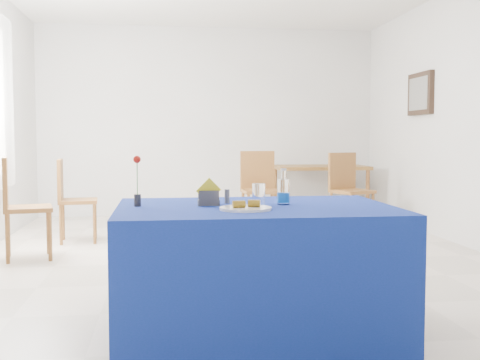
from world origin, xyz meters
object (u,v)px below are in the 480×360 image
at_px(chair_win_b, 70,194).
at_px(blue_table, 255,270).
at_px(chair_bg_left, 259,184).
at_px(chair_bg_right, 347,185).
at_px(plate, 246,208).
at_px(oak_table, 320,171).
at_px(chair_win_a, 18,201).
at_px(water_bottle, 283,192).

bearing_deg(chair_win_b, blue_table, -160.48).
distance_m(chair_bg_left, chair_bg_right, 1.14).
height_order(plate, blue_table, plate).
bearing_deg(chair_bg_left, chair_bg_right, -6.53).
height_order(oak_table, chair_win_b, chair_win_b).
bearing_deg(chair_win_a, oak_table, -66.93).
bearing_deg(chair_win_b, oak_table, -67.98).
distance_m(water_bottle, chair_bg_right, 4.25).
xyz_separation_m(water_bottle, oak_table, (1.56, 4.99, -0.15)).
bearing_deg(chair_win_a, water_bottle, -151.47).
xyz_separation_m(plate, chair_bg_left, (0.76, 4.24, -0.20)).
bearing_deg(water_bottle, chair_win_b, 117.72).
bearing_deg(oak_table, chair_bg_right, -86.00).
xyz_separation_m(chair_bg_left, chair_win_b, (-2.23, -0.70, -0.04)).
bearing_deg(plate, chair_win_b, 112.52).
xyz_separation_m(blue_table, chair_win_b, (-1.55, 3.36, 0.15)).
relative_size(water_bottle, chair_win_b, 0.23).
xyz_separation_m(chair_bg_right, chair_win_b, (-3.37, -0.62, -0.03)).
xyz_separation_m(water_bottle, chair_bg_left, (0.50, 3.99, -0.26)).
bearing_deg(chair_win_b, chair_bg_left, -77.89).
distance_m(chair_bg_left, chair_win_a, 3.04).
bearing_deg(chair_win_a, chair_bg_left, -70.58).
relative_size(blue_table, oak_table, 1.21).
xyz_separation_m(blue_table, chair_win_a, (-1.90, 2.45, 0.18)).
relative_size(chair_bg_right, chair_win_b, 1.05).
relative_size(oak_table, chair_win_b, 1.43).
relative_size(blue_table, chair_win_a, 1.64).
height_order(oak_table, chair_win_a, chair_win_a).
height_order(blue_table, chair_win_b, chair_win_b).
relative_size(plate, blue_table, 0.18).
bearing_deg(chair_bg_left, chair_win_b, -165.48).
distance_m(plate, chair_win_b, 3.84).
bearing_deg(water_bottle, blue_table, -159.20).
distance_m(blue_table, chair_win_a, 3.10).
bearing_deg(blue_table, water_bottle, 20.80).
height_order(plate, chair_win_a, chair_win_a).
relative_size(blue_table, water_bottle, 7.44).
distance_m(water_bottle, chair_win_b, 3.73).
relative_size(plate, water_bottle, 1.34).
distance_m(plate, water_bottle, 0.37).
bearing_deg(blue_table, plate, -114.89).
distance_m(blue_table, chair_bg_left, 4.12).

